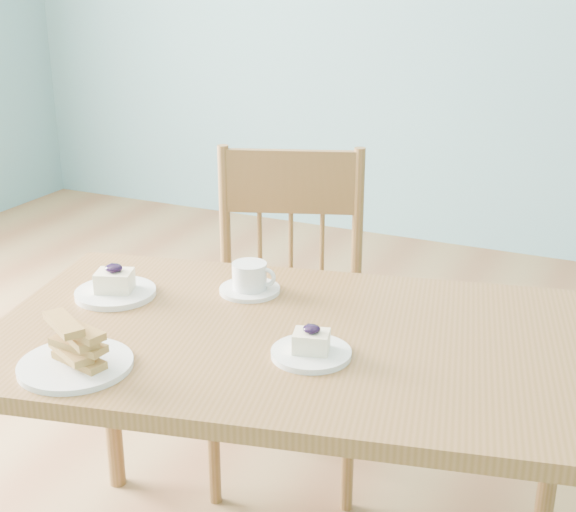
{
  "coord_description": "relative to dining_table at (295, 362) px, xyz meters",
  "views": [
    {
      "loc": [
        0.86,
        -1.38,
        1.38
      ],
      "look_at": [
        0.22,
        0.01,
        0.81
      ],
      "focal_mm": 50.0,
      "sensor_mm": 36.0,
      "label": 1
    }
  ],
  "objects": [
    {
      "name": "cheesecake_plate_near",
      "position": [
        0.07,
        -0.08,
        0.08
      ],
      "size": [
        0.15,
        0.15,
        0.06
      ],
      "rotation": [
        0.0,
        0.0,
        0.26
      ],
      "color": "silver",
      "rests_on": "dining_table"
    },
    {
      "name": "dining_table",
      "position": [
        0.0,
        0.0,
        0.0
      ],
      "size": [
        1.37,
        0.96,
        0.67
      ],
      "rotation": [
        0.0,
        0.0,
        0.22
      ],
      "color": "brown",
      "rests_on": "ground"
    },
    {
      "name": "coffee_cup",
      "position": [
        -0.18,
        0.15,
        0.1
      ],
      "size": [
        0.14,
        0.14,
        0.07
      ],
      "rotation": [
        0.0,
        0.0,
        0.17
      ],
      "color": "silver",
      "rests_on": "dining_table"
    },
    {
      "name": "dining_chair",
      "position": [
        -0.24,
        0.47,
        -0.14
      ],
      "size": [
        0.52,
        0.51,
        0.9
      ],
      "rotation": [
        0.0,
        0.0,
        0.35
      ],
      "color": "brown",
      "rests_on": "ground"
    },
    {
      "name": "biscotti_plate",
      "position": [
        -0.31,
        -0.3,
        0.1
      ],
      "size": [
        0.21,
        0.21,
        0.1
      ],
      "rotation": [
        0.0,
        0.0,
        -0.17
      ],
      "color": "silver",
      "rests_on": "dining_table"
    },
    {
      "name": "cheesecake_plate_far",
      "position": [
        -0.45,
        0.01,
        0.09
      ],
      "size": [
        0.18,
        0.18,
        0.08
      ],
      "rotation": [
        0.0,
        0.0,
        0.35
      ],
      "color": "silver",
      "rests_on": "dining_table"
    }
  ]
}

